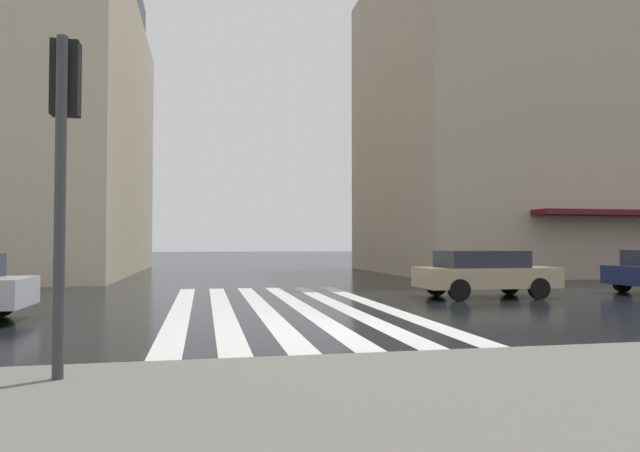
# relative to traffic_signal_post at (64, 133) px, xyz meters

# --- Properties ---
(ground_plane) EXTENTS (220.00, 220.00, 0.00)m
(ground_plane) POSITION_rel_traffic_signal_post_xyz_m (3.68, -4.13, -2.86)
(ground_plane) COLOR black
(zebra_crossing) EXTENTS (13.00, 5.50, 0.01)m
(zebra_crossing) POSITION_rel_traffic_signal_post_xyz_m (7.68, -3.51, -2.85)
(zebra_crossing) COLOR silver
(zebra_crossing) RESTS_ON ground_plane
(haussmann_block_corner) EXTENTS (15.42, 29.69, 21.23)m
(haussmann_block_corner) POSITION_rel_traffic_signal_post_xyz_m (23.28, -26.13, 7.53)
(haussmann_block_corner) COLOR tan
(haussmann_block_corner) RESTS_ON ground_plane
(traffic_signal_post) EXTENTS (0.44, 0.30, 3.76)m
(traffic_signal_post) POSITION_rel_traffic_signal_post_xyz_m (0.00, 0.00, 0.00)
(traffic_signal_post) COLOR #333338
(traffic_signal_post) RESTS_ON sidewalk_pavement
(car_champagne) EXTENTS (1.85, 4.10, 1.41)m
(car_champagne) POSITION_rel_traffic_signal_post_xyz_m (9.18, -9.86, -2.10)
(car_champagne) COLOR tan
(car_champagne) RESTS_ON ground_plane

